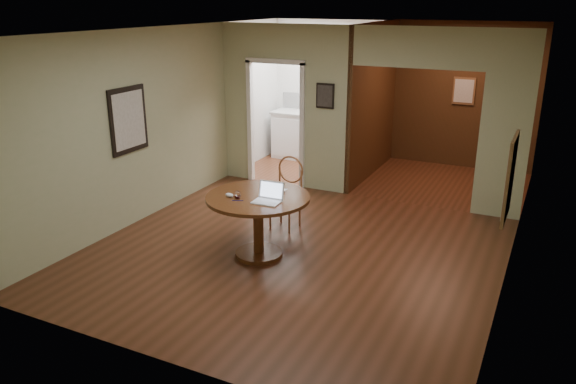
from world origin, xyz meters
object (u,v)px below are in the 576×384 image
at_px(dining_table, 258,212).
at_px(closed_laptop, 272,190).
at_px(chair, 287,189).
at_px(open_laptop, 269,196).

relative_size(dining_table, closed_laptop, 4.02).
bearing_deg(chair, closed_laptop, -73.97).
height_order(dining_table, closed_laptop, closed_laptop).
relative_size(dining_table, open_laptop, 3.91).
bearing_deg(chair, open_laptop, -71.58).
distance_m(chair, closed_laptop, 0.85).
relative_size(open_laptop, closed_laptop, 1.03).
height_order(open_laptop, closed_laptop, open_laptop).
height_order(chair, open_laptop, open_laptop).
distance_m(dining_table, chair, 1.04).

